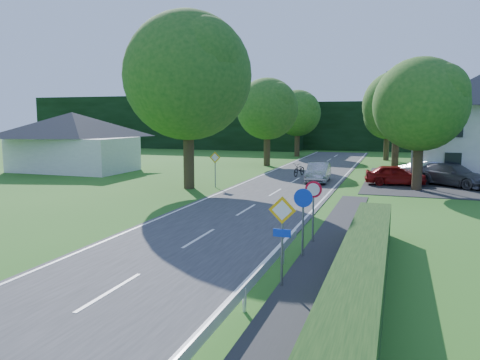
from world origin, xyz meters
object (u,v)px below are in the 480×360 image
(motorcycle, at_px, (299,169))
(parked_car_silver_a, at_px, (433,171))
(moving_car, at_px, (318,172))
(streetlight, at_px, (412,122))
(parked_car_grey, at_px, (453,175))
(parked_car_red, at_px, (395,175))

(motorcycle, xyz_separation_m, parked_car_silver_a, (10.00, -0.25, 0.24))
(motorcycle, bearing_deg, moving_car, -45.62)
(streetlight, relative_size, moving_car, 1.88)
(parked_car_silver_a, relative_size, parked_car_grey, 0.90)
(parked_car_grey, bearing_deg, moving_car, 135.38)
(parked_car_silver_a, height_order, parked_car_grey, parked_car_silver_a)
(parked_car_red, relative_size, parked_car_silver_a, 0.89)
(parked_car_grey, bearing_deg, parked_car_silver_a, 72.49)
(motorcycle, bearing_deg, parked_car_red, -9.84)
(streetlight, xyz_separation_m, motorcycle, (-8.32, 2.72, -3.90))
(motorcycle, relative_size, parked_car_grey, 0.38)
(motorcycle, height_order, parked_car_silver_a, parked_car_silver_a)
(streetlight, xyz_separation_m, moving_car, (-6.28, -0.39, -3.72))
(moving_car, bearing_deg, parked_car_grey, 3.96)
(parked_car_silver_a, bearing_deg, moving_car, 96.84)
(moving_car, bearing_deg, parked_car_silver_a, 16.94)
(moving_car, xyz_separation_m, parked_car_grey, (9.15, 1.08, 0.06))
(parked_car_red, height_order, parked_car_silver_a, parked_car_silver_a)
(moving_car, bearing_deg, streetlight, 0.75)
(moving_car, bearing_deg, parked_car_red, 0.10)
(streetlight, xyz_separation_m, parked_car_silver_a, (1.68, 2.47, -3.65))
(parked_car_silver_a, bearing_deg, parked_car_grey, -159.03)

